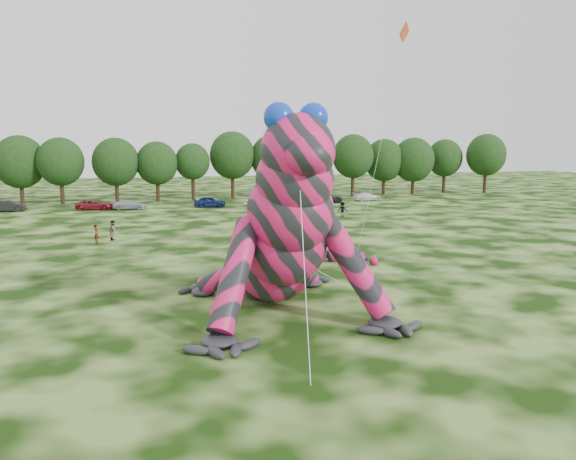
# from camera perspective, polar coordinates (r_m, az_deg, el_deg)

# --- Properties ---
(ground) EXTENTS (240.00, 240.00, 0.00)m
(ground) POSITION_cam_1_polar(r_m,az_deg,el_deg) (31.29, 0.27, -7.24)
(ground) COLOR #16330A
(ground) RESTS_ON ground
(inflatable_gecko) EXTENTS (18.50, 21.70, 10.53)m
(inflatable_gecko) POSITION_cam_1_polar(r_m,az_deg,el_deg) (30.93, -2.20, 2.52)
(inflatable_gecko) COLOR #D5185E
(inflatable_gecko) RESTS_ON ground
(flying_kite) EXTENTS (2.22, 4.38, 16.86)m
(flying_kite) POSITION_cam_1_polar(r_m,az_deg,el_deg) (40.72, 11.35, 17.41)
(flying_kite) COLOR red
(flying_kite) RESTS_ON ground
(tree_5) EXTENTS (7.16, 6.44, 9.80)m
(tree_5) POSITION_cam_1_polar(r_m,az_deg,el_deg) (88.65, -25.55, 5.53)
(tree_5) COLOR black
(tree_5) RESTS_ON ground
(tree_6) EXTENTS (6.52, 5.86, 9.49)m
(tree_6) POSITION_cam_1_polar(r_m,az_deg,el_deg) (86.16, -22.07, 5.57)
(tree_6) COLOR black
(tree_6) RESTS_ON ground
(tree_7) EXTENTS (6.68, 6.01, 9.48)m
(tree_7) POSITION_cam_1_polar(r_m,az_deg,el_deg) (85.80, -17.07, 5.81)
(tree_7) COLOR black
(tree_7) RESTS_ON ground
(tree_8) EXTENTS (6.14, 5.53, 8.94)m
(tree_8) POSITION_cam_1_polar(r_m,az_deg,el_deg) (86.08, -13.14, 5.80)
(tree_8) COLOR black
(tree_8) RESTS_ON ground
(tree_9) EXTENTS (5.27, 4.74, 8.68)m
(tree_9) POSITION_cam_1_polar(r_m,az_deg,el_deg) (86.86, -9.65, 5.84)
(tree_9) COLOR black
(tree_9) RESTS_ON ground
(tree_10) EXTENTS (7.09, 6.38, 10.50)m
(tree_10) POSITION_cam_1_polar(r_m,az_deg,el_deg) (88.94, -5.67, 6.58)
(tree_10) COLOR black
(tree_10) RESTS_ON ground
(tree_11) EXTENTS (7.01, 6.31, 10.07)m
(tree_11) POSITION_cam_1_polar(r_m,az_deg,el_deg) (89.93, -1.59, 6.50)
(tree_11) COLOR black
(tree_11) RESTS_ON ground
(tree_12) EXTENTS (5.99, 5.39, 8.97)m
(tree_12) POSITION_cam_1_polar(r_m,az_deg,el_deg) (91.25, 2.30, 6.19)
(tree_12) COLOR black
(tree_12) RESTS_ON ground
(tree_13) EXTENTS (6.83, 6.15, 10.13)m
(tree_13) POSITION_cam_1_polar(r_m,az_deg,el_deg) (93.12, 6.61, 6.54)
(tree_13) COLOR black
(tree_13) RESTS_ON ground
(tree_14) EXTENTS (6.82, 6.14, 9.40)m
(tree_14) POSITION_cam_1_polar(r_m,az_deg,el_deg) (97.16, 9.72, 6.35)
(tree_14) COLOR black
(tree_14) RESTS_ON ground
(tree_15) EXTENTS (7.17, 6.45, 9.63)m
(tree_15) POSITION_cam_1_polar(r_m,az_deg,el_deg) (98.58, 12.61, 6.37)
(tree_15) COLOR black
(tree_15) RESTS_ON ground
(tree_16) EXTENTS (6.26, 5.63, 9.37)m
(tree_16) POSITION_cam_1_polar(r_m,az_deg,el_deg) (103.44, 15.61, 6.29)
(tree_16) COLOR black
(tree_16) RESTS_ON ground
(tree_17) EXTENTS (6.98, 6.28, 10.30)m
(tree_17) POSITION_cam_1_polar(r_m,az_deg,el_deg) (104.73, 19.45, 6.40)
(tree_17) COLOR black
(tree_17) RESTS_ON ground
(car_1) EXTENTS (4.36, 1.53, 1.44)m
(car_1) POSITION_cam_1_polar(r_m,az_deg,el_deg) (80.06, -26.58, 2.19)
(car_1) COLOR black
(car_1) RESTS_ON ground
(car_2) EXTENTS (5.02, 2.72, 1.34)m
(car_2) POSITION_cam_1_polar(r_m,az_deg,el_deg) (77.74, -19.05, 2.43)
(car_2) COLOR maroon
(car_2) RESTS_ON ground
(car_3) EXTENTS (4.66, 2.63, 1.28)m
(car_3) POSITION_cam_1_polar(r_m,az_deg,el_deg) (76.84, -15.77, 2.49)
(car_3) COLOR #9FA5A9
(car_3) RESTS_ON ground
(car_4) EXTENTS (4.54, 2.34, 1.48)m
(car_4) POSITION_cam_1_polar(r_m,az_deg,el_deg) (77.39, -7.95, 2.86)
(car_4) COLOR #101E51
(car_4) RESTS_ON ground
(car_5) EXTENTS (4.09, 2.09, 1.28)m
(car_5) POSITION_cam_1_polar(r_m,az_deg,el_deg) (77.54, -2.99, 2.87)
(car_5) COLOR beige
(car_5) RESTS_ON ground
(car_6) EXTENTS (5.52, 2.77, 1.50)m
(car_6) POSITION_cam_1_polar(r_m,az_deg,el_deg) (82.63, 3.78, 3.30)
(car_6) COLOR #2A2A2D
(car_6) RESTS_ON ground
(car_7) EXTENTS (4.46, 2.03, 1.27)m
(car_7) POSITION_cam_1_polar(r_m,az_deg,el_deg) (86.05, 8.02, 3.38)
(car_7) COLOR silver
(car_7) RESTS_ON ground
(spectator_3) EXTENTS (0.99, 0.47, 1.64)m
(spectator_3) POSITION_cam_1_polar(r_m,az_deg,el_deg) (66.42, 1.86, 2.04)
(spectator_3) COLOR gray
(spectator_3) RESTS_ON ground
(spectator_5) EXTENTS (0.78, 1.73, 1.79)m
(spectator_5) POSITION_cam_1_polar(r_m,az_deg,el_deg) (51.24, 0.50, 0.11)
(spectator_5) COLOR gray
(spectator_5) RESTS_ON ground
(spectator_0) EXTENTS (0.51, 0.68, 1.70)m
(spectator_0) POSITION_cam_1_polar(r_m,az_deg,el_deg) (51.43, -18.86, -0.40)
(spectator_0) COLOR gray
(spectator_0) RESTS_ON ground
(spectator_1) EXTENTS (0.83, 0.99, 1.80)m
(spectator_1) POSITION_cam_1_polar(r_m,az_deg,el_deg) (52.87, -17.32, -0.02)
(spectator_1) COLOR gray
(spectator_1) RESTS_ON ground
(spectator_2) EXTENTS (1.30, 1.16, 1.74)m
(spectator_2) POSITION_cam_1_polar(r_m,az_deg,el_deg) (66.91, 5.56, 2.09)
(spectator_2) COLOR gray
(spectator_2) RESTS_ON ground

